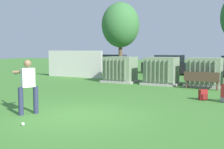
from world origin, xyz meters
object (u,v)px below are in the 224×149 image
object	(u,v)px
batter	(27,84)
parked_car_left_of_center	(168,65)
transformer_mid_east	(205,73)
backpack	(203,95)
sports_ball	(23,124)
park_bench	(202,79)
transformer_mid_west	(161,71)
parked_car_leftmost	(112,64)
transformer_west	(120,70)

from	to	relation	value
batter	parked_car_left_of_center	size ratio (longest dim) A/B	0.40
batter	parked_car_left_of_center	distance (m)	17.03
transformer_mid_east	backpack	bearing A→B (deg)	-80.93
sports_ball	parked_car_left_of_center	world-z (taller)	parked_car_left_of_center
transformer_mid_east	park_bench	bearing A→B (deg)	-87.00
transformer_mid_west	park_bench	world-z (taller)	transformer_mid_west
transformer_mid_east	backpack	size ratio (longest dim) A/B	4.77
sports_ball	parked_car_leftmost	world-z (taller)	parked_car_leftmost
transformer_mid_west	parked_car_leftmost	bearing A→B (deg)	134.16
park_bench	parked_car_leftmost	size ratio (longest dim) A/B	0.42
transformer_mid_west	park_bench	bearing A→B (deg)	-23.14
transformer_mid_west	transformer_mid_east	bearing A→B (deg)	4.04
sports_ball	backpack	bearing A→B (deg)	60.28
parked_car_left_of_center	batter	bearing A→B (deg)	-88.60
transformer_mid_west	parked_car_leftmost	xyz separation A→B (m)	(-7.07, 7.28, -0.04)
backpack	parked_car_left_of_center	xyz separation A→B (m)	(-4.96, 11.80, 0.54)
parked_car_leftmost	backpack	bearing A→B (deg)	-48.64
transformer_west	parked_car_left_of_center	size ratio (longest dim) A/B	0.48
park_bench	parked_car_left_of_center	bearing A→B (deg)	116.77
transformer_mid_west	batter	distance (m)	9.67
transformer_mid_west	park_bench	distance (m)	2.75
transformer_west	batter	distance (m)	9.72
transformer_west	transformer_mid_east	distance (m)	5.16
transformer_mid_west	parked_car_left_of_center	size ratio (longest dim) A/B	0.48
transformer_west	parked_car_leftmost	size ratio (longest dim) A/B	0.49
transformer_mid_west	transformer_mid_east	xyz separation A→B (m)	(2.45, 0.17, 0.00)
transformer_west	transformer_mid_west	world-z (taller)	same
park_bench	backpack	world-z (taller)	park_bench
batter	parked_car_leftmost	world-z (taller)	batter
transformer_west	sports_ball	distance (m)	11.03
park_bench	sports_ball	size ratio (longest dim) A/B	20.16
backpack	sports_ball	bearing A→B (deg)	-119.72
sports_ball	parked_car_leftmost	bearing A→B (deg)	110.15
transformer_west	transformer_mid_east	world-z (taller)	same
park_bench	batter	size ratio (longest dim) A/B	1.04
backpack	transformer_mid_west	bearing A→B (deg)	126.09
parked_car_left_of_center	park_bench	bearing A→B (deg)	-63.23
batter	backpack	distance (m)	6.96
transformer_mid_east	batter	bearing A→B (deg)	-111.40
batter	parked_car_leftmost	bearing A→B (deg)	108.69
transformer_west	park_bench	xyz separation A→B (m)	(5.23, -1.12, -0.25)
parked_car_leftmost	parked_car_left_of_center	xyz separation A→B (m)	(5.29, 0.17, 0.00)
batter	transformer_mid_west	bearing A→B (deg)	81.86
transformer_mid_west	parked_car_leftmost	size ratio (longest dim) A/B	0.49
transformer_west	park_bench	distance (m)	5.35
sports_ball	parked_car_leftmost	xyz separation A→B (m)	(-6.61, 18.00, 0.71)
sports_ball	transformer_mid_east	bearing A→B (deg)	75.03
parked_car_leftmost	transformer_west	bearing A→B (deg)	-58.92
backpack	parked_car_left_of_center	size ratio (longest dim) A/B	0.10
batter	backpack	bearing A→B (deg)	48.97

